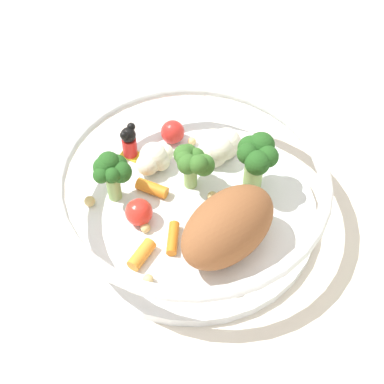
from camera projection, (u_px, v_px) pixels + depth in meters
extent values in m
plane|color=silver|center=(177.00, 217.00, 0.53)|extent=(2.40, 2.40, 0.00)
cylinder|color=white|center=(192.00, 210.00, 0.53)|extent=(0.24, 0.24, 0.01)
torus|color=white|center=(192.00, 177.00, 0.49)|extent=(0.25, 0.25, 0.01)
ellipsoid|color=brown|center=(227.00, 228.00, 0.47)|extent=(0.10, 0.07, 0.06)
cylinder|color=#8EB766|center=(191.00, 176.00, 0.53)|extent=(0.01, 0.01, 0.02)
sphere|color=#386B28|center=(196.00, 157.00, 0.52)|extent=(0.02, 0.02, 0.02)
sphere|color=#386B28|center=(188.00, 154.00, 0.52)|extent=(0.02, 0.02, 0.02)
sphere|color=#386B28|center=(184.00, 155.00, 0.52)|extent=(0.02, 0.02, 0.02)
sphere|color=#386B28|center=(184.00, 159.00, 0.51)|extent=(0.02, 0.02, 0.02)
sphere|color=#386B28|center=(188.00, 164.00, 0.51)|extent=(0.02, 0.02, 0.02)
sphere|color=#386B28|center=(197.00, 163.00, 0.50)|extent=(0.02, 0.02, 0.02)
sphere|color=#386B28|center=(200.00, 163.00, 0.51)|extent=(0.02, 0.02, 0.02)
cylinder|color=#8EB766|center=(253.00, 176.00, 0.53)|extent=(0.02, 0.02, 0.03)
sphere|color=#23561E|center=(261.00, 146.00, 0.51)|extent=(0.03, 0.03, 0.03)
sphere|color=#23561E|center=(251.00, 149.00, 0.51)|extent=(0.03, 0.03, 0.03)
sphere|color=#23561E|center=(247.00, 154.00, 0.50)|extent=(0.02, 0.02, 0.02)
sphere|color=#23561E|center=(257.00, 163.00, 0.49)|extent=(0.02, 0.02, 0.02)
sphere|color=#23561E|center=(267.00, 157.00, 0.50)|extent=(0.02, 0.02, 0.02)
cylinder|color=#8EB766|center=(114.00, 188.00, 0.52)|extent=(0.01, 0.01, 0.03)
sphere|color=#23561E|center=(117.00, 165.00, 0.51)|extent=(0.02, 0.02, 0.02)
sphere|color=#23561E|center=(109.00, 163.00, 0.50)|extent=(0.02, 0.02, 0.02)
sphere|color=#23561E|center=(104.00, 167.00, 0.50)|extent=(0.02, 0.02, 0.02)
sphere|color=#23561E|center=(101.00, 175.00, 0.49)|extent=(0.02, 0.02, 0.02)
sphere|color=#23561E|center=(112.00, 175.00, 0.49)|extent=(0.01, 0.01, 0.01)
sphere|color=#23561E|center=(121.00, 172.00, 0.50)|extent=(0.02, 0.02, 0.02)
sphere|color=silver|center=(165.00, 153.00, 0.55)|extent=(0.02, 0.02, 0.02)
sphere|color=silver|center=(154.00, 157.00, 0.55)|extent=(0.03, 0.03, 0.03)
sphere|color=silver|center=(147.00, 165.00, 0.54)|extent=(0.02, 0.02, 0.02)
sphere|color=silver|center=(161.00, 162.00, 0.55)|extent=(0.02, 0.02, 0.02)
sphere|color=silver|center=(226.00, 143.00, 0.56)|extent=(0.03, 0.03, 0.03)
sphere|color=silver|center=(212.00, 140.00, 0.56)|extent=(0.02, 0.02, 0.02)
sphere|color=silver|center=(217.00, 146.00, 0.56)|extent=(0.03, 0.03, 0.03)
sphere|color=silver|center=(213.00, 153.00, 0.55)|extent=(0.03, 0.03, 0.03)
sphere|color=silver|center=(219.00, 149.00, 0.55)|extent=(0.03, 0.03, 0.03)
sphere|color=silver|center=(225.00, 150.00, 0.56)|extent=(0.02, 0.02, 0.02)
cube|color=yellow|center=(131.00, 155.00, 0.56)|extent=(0.02, 0.02, 0.00)
cylinder|color=red|center=(130.00, 147.00, 0.55)|extent=(0.02, 0.02, 0.02)
sphere|color=black|center=(128.00, 135.00, 0.54)|extent=(0.02, 0.02, 0.02)
sphere|color=black|center=(131.00, 127.00, 0.54)|extent=(0.01, 0.01, 0.01)
sphere|color=black|center=(124.00, 135.00, 0.53)|extent=(0.01, 0.01, 0.01)
cylinder|color=orange|center=(153.00, 187.00, 0.53)|extent=(0.02, 0.03, 0.01)
cylinder|color=orange|center=(142.00, 254.00, 0.48)|extent=(0.03, 0.02, 0.01)
cylinder|color=orange|center=(173.00, 238.00, 0.49)|extent=(0.03, 0.03, 0.01)
sphere|color=red|center=(139.00, 212.00, 0.50)|extent=(0.03, 0.03, 0.03)
sphere|color=red|center=(173.00, 132.00, 0.57)|extent=(0.03, 0.03, 0.03)
sphere|color=tan|center=(235.00, 288.00, 0.46)|extent=(0.01, 0.01, 0.01)
sphere|color=#D1B775|center=(148.00, 279.00, 0.47)|extent=(0.01, 0.01, 0.01)
sphere|color=tan|center=(253.00, 160.00, 0.55)|extent=(0.01, 0.01, 0.01)
sphere|color=tan|center=(236.00, 146.00, 0.57)|extent=(0.01, 0.01, 0.01)
sphere|color=#D1B775|center=(192.00, 141.00, 0.57)|extent=(0.01, 0.01, 0.01)
sphere|color=tan|center=(216.00, 204.00, 0.52)|extent=(0.01, 0.01, 0.01)
sphere|color=#D1B775|center=(145.00, 228.00, 0.50)|extent=(0.01, 0.01, 0.01)
sphere|color=tan|center=(90.00, 201.00, 0.52)|extent=(0.01, 0.01, 0.01)
sphere|color=tan|center=(212.00, 196.00, 0.52)|extent=(0.01, 0.01, 0.01)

